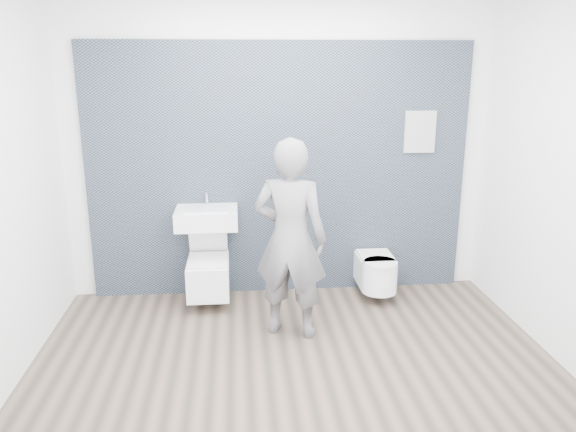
{
  "coord_description": "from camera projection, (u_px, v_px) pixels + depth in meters",
  "views": [
    {
      "loc": [
        -0.41,
        -3.77,
        2.22
      ],
      "look_at": [
        0.0,
        0.6,
        1.0
      ],
      "focal_mm": 35.0,
      "sensor_mm": 36.0,
      "label": 1
    }
  ],
  "objects": [
    {
      "name": "ground",
      "position": [
        295.0,
        364.0,
        4.25
      ],
      "size": [
        4.0,
        4.0,
        0.0
      ],
      "primitive_type": "plane",
      "color": "brown",
      "rests_on": "ground"
    },
    {
      "name": "room_shell",
      "position": [
        296.0,
        134.0,
        3.78
      ],
      "size": [
        4.0,
        4.0,
        4.0
      ],
      "color": "white",
      "rests_on": "ground"
    },
    {
      "name": "tile_wall",
      "position": [
        280.0,
        288.0,
        5.66
      ],
      "size": [
        3.6,
        0.06,
        2.4
      ],
      "primitive_type": "cube",
      "color": "black",
      "rests_on": "ground"
    },
    {
      "name": "washbasin",
      "position": [
        207.0,
        217.0,
        5.14
      ],
      "size": [
        0.56,
        0.42,
        0.42
      ],
      "color": "white",
      "rests_on": "ground"
    },
    {
      "name": "toilet_square",
      "position": [
        209.0,
        274.0,
        5.23
      ],
      "size": [
        0.38,
        0.55,
        0.71
      ],
      "color": "white",
      "rests_on": "ground"
    },
    {
      "name": "toilet_rounded",
      "position": [
        377.0,
        272.0,
        5.37
      ],
      "size": [
        0.33,
        0.56,
        0.31
      ],
      "color": "white",
      "rests_on": "ground"
    },
    {
      "name": "info_placard",
      "position": [
        410.0,
        285.0,
        5.74
      ],
      "size": [
        0.3,
        0.03,
        0.4
      ],
      "primitive_type": "cube",
      "color": "silver",
      "rests_on": "ground"
    },
    {
      "name": "visitor",
      "position": [
        290.0,
        239.0,
        4.53
      ],
      "size": [
        0.7,
        0.57,
        1.65
      ],
      "primitive_type": "imported",
      "rotation": [
        0.0,
        0.0,
        2.81
      ],
      "color": "slate",
      "rests_on": "ground"
    }
  ]
}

